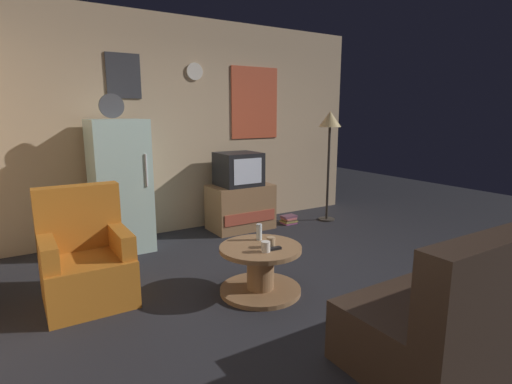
% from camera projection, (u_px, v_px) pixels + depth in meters
% --- Properties ---
extents(ground_plane, '(12.00, 12.00, 0.00)m').
position_uv_depth(ground_plane, '(305.00, 291.00, 3.55)').
color(ground_plane, '#232328').
extents(wall_with_art, '(5.20, 0.12, 2.77)m').
position_uv_depth(wall_with_art, '(193.00, 126.00, 5.32)').
color(wall_with_art, tan).
rests_on(wall_with_art, ground_plane).
extents(fridge, '(0.60, 0.62, 1.77)m').
position_uv_depth(fridge, '(120.00, 186.00, 4.52)').
color(fridge, silver).
rests_on(fridge, ground_plane).
extents(tv_stand, '(0.84, 0.53, 0.61)m').
position_uv_depth(tv_stand, '(240.00, 207.00, 5.42)').
color(tv_stand, '#8E6642').
rests_on(tv_stand, ground_plane).
extents(crt_tv, '(0.54, 0.51, 0.44)m').
position_uv_depth(crt_tv, '(238.00, 169.00, 5.30)').
color(crt_tv, black).
rests_on(crt_tv, tv_stand).
extents(standing_lamp, '(0.32, 0.32, 1.59)m').
position_uv_depth(standing_lamp, '(330.00, 128.00, 5.66)').
color(standing_lamp, '#332D28').
rests_on(standing_lamp, ground_plane).
extents(coffee_table, '(0.72, 0.72, 0.43)m').
position_uv_depth(coffee_table, '(260.00, 269.00, 3.50)').
color(coffee_table, '#8E6642').
rests_on(coffee_table, ground_plane).
extents(wine_glass, '(0.05, 0.05, 0.15)m').
position_uv_depth(wine_glass, '(259.00, 232.00, 3.62)').
color(wine_glass, silver).
rests_on(wine_glass, coffee_table).
extents(mug_ceramic_white, '(0.08, 0.08, 0.09)m').
position_uv_depth(mug_ceramic_white, '(266.00, 247.00, 3.31)').
color(mug_ceramic_white, silver).
rests_on(mug_ceramic_white, coffee_table).
extents(mug_ceramic_tan, '(0.08, 0.08, 0.09)m').
position_uv_depth(mug_ceramic_tan, '(271.00, 242.00, 3.42)').
color(mug_ceramic_tan, tan).
rests_on(mug_ceramic_tan, coffee_table).
extents(remote_control, '(0.15, 0.06, 0.02)m').
position_uv_depth(remote_control, '(273.00, 249.00, 3.36)').
color(remote_control, black).
rests_on(remote_control, coffee_table).
extents(armchair, '(0.68, 0.68, 0.96)m').
position_uv_depth(armchair, '(86.00, 262.00, 3.34)').
color(armchair, '#B2661E').
rests_on(armchair, ground_plane).
extents(couch, '(1.70, 0.80, 0.92)m').
position_uv_depth(couch, '(474.00, 309.00, 2.59)').
color(couch, '#38281E').
rests_on(couch, ground_plane).
extents(book_stack, '(0.21, 0.18, 0.12)m').
position_uv_depth(book_stack, '(289.00, 220.00, 5.71)').
color(book_stack, '#AC4881').
rests_on(book_stack, ground_plane).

